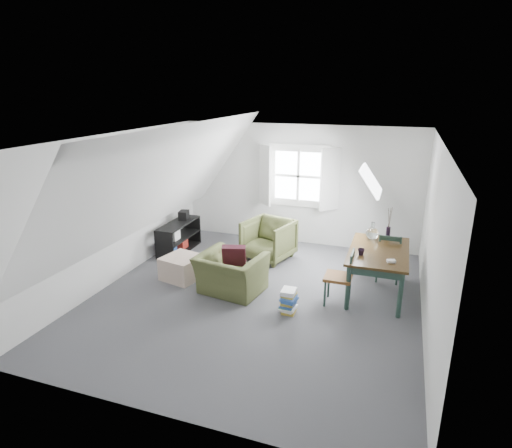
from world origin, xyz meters
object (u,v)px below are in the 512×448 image
at_px(dining_table, 378,256).
at_px(magazine_stack, 289,301).
at_px(armchair_far, 268,258).
at_px(armchair_near, 231,292).
at_px(dining_chair_near, 341,276).
at_px(media_shelf, 178,239).
at_px(ottoman, 182,267).
at_px(dining_chair_far, 389,256).

bearing_deg(dining_table, magazine_stack, -137.48).
height_order(armchair_far, magazine_stack, armchair_far).
bearing_deg(armchair_far, armchair_near, -79.56).
distance_m(dining_table, magazine_stack, 1.65).
distance_m(dining_chair_near, magazine_stack, 0.89).
xyz_separation_m(armchair_near, magazine_stack, (1.06, -0.33, 0.18)).
bearing_deg(media_shelf, magazine_stack, -29.79).
height_order(armchair_far, dining_chair_near, dining_chair_near).
relative_size(armchair_near, magazine_stack, 2.80).
height_order(armchair_near, magazine_stack, magazine_stack).
relative_size(ottoman, magazine_stack, 1.69).
relative_size(dining_chair_far, dining_chair_near, 0.99).
bearing_deg(media_shelf, armchair_far, 9.03).
height_order(dining_table, media_shelf, dining_table).
distance_m(dining_chair_far, dining_chair_near, 1.28).
bearing_deg(dining_chair_near, dining_table, 135.69).
xyz_separation_m(ottoman, magazine_stack, (2.06, -0.54, -0.02)).
bearing_deg(magazine_stack, ottoman, 165.24).
relative_size(armchair_far, ottoman, 1.43).
height_order(dining_chair_far, dining_chair_near, dining_chair_near).
relative_size(dining_chair_near, media_shelf, 0.74).
bearing_deg(armchair_far, magazine_stack, -48.67).
bearing_deg(dining_chair_near, media_shelf, -109.01).
xyz_separation_m(armchair_far, media_shelf, (-1.84, -0.26, 0.27)).
bearing_deg(media_shelf, dining_chair_far, 0.63).
height_order(dining_chair_near, media_shelf, dining_chair_near).
height_order(armchair_near, dining_chair_near, dining_chair_near).
relative_size(dining_chair_far, magazine_stack, 2.44).
height_order(dining_table, dining_chair_near, dining_chair_near).
relative_size(armchair_near, dining_chair_near, 1.14).
xyz_separation_m(ottoman, dining_chair_far, (3.39, 1.07, 0.25)).
xyz_separation_m(armchair_near, armchair_far, (0.14, 1.57, 0.00)).
bearing_deg(armchair_far, ottoman, -114.48).
bearing_deg(media_shelf, armchair_near, -36.69).
bearing_deg(dining_table, armchair_near, -161.36).
bearing_deg(armchair_near, dining_chair_near, -165.01).
bearing_deg(armchair_far, dining_chair_far, 8.32).
xyz_separation_m(dining_chair_far, dining_chair_near, (-0.65, -1.10, 0.00)).
distance_m(armchair_near, magazine_stack, 1.12).
relative_size(dining_table, magazine_stack, 4.23).
height_order(dining_chair_far, magazine_stack, dining_chair_far).
xyz_separation_m(armchair_far, dining_table, (2.10, -0.86, 0.65)).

